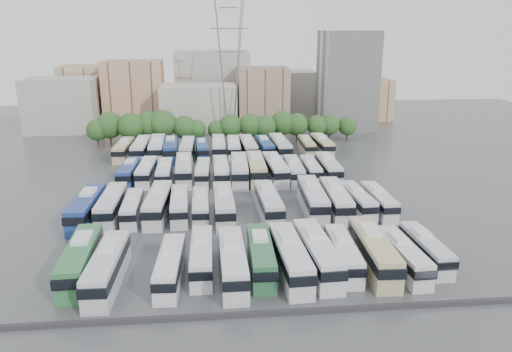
{
  "coord_description": "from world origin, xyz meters",
  "views": [
    {
      "loc": [
        -3.83,
        -75.06,
        26.79
      ],
      "look_at": [
        4.0,
        4.16,
        3.0
      ],
      "focal_mm": 35.0,
      "sensor_mm": 36.0,
      "label": 1
    }
  ],
  "objects": [
    {
      "name": "bus_r2_s4",
      "position": [
        -8.32,
        13.07,
        2.04
      ],
      "size": [
        3.26,
        13.31,
        4.15
      ],
      "rotation": [
        0.0,
        0.0,
        0.03
      ],
      "color": "silver",
      "rests_on": "ground"
    },
    {
      "name": "bus_r2_s5",
      "position": [
        -4.88,
        11.83,
        1.72
      ],
      "size": [
        2.87,
        11.25,
        3.5
      ],
      "rotation": [
        0.0,
        0.0,
        -0.04
      ],
      "color": "silver",
      "rests_on": "ground"
    },
    {
      "name": "bus_r1_s3",
      "position": [
        -11.38,
        -5.12,
        2.0
      ],
      "size": [
        3.51,
        13.13,
        4.08
      ],
      "rotation": [
        0.0,
        0.0,
        -0.05
      ],
      "color": "silver",
      "rests_on": "ground"
    },
    {
      "name": "bus_r0_s2",
      "position": [
        -15.0,
        -25.14,
        2.0
      ],
      "size": [
        3.26,
        13.1,
        4.08
      ],
      "rotation": [
        0.0,
        0.0,
        -0.03
      ],
      "color": "silver",
      "rests_on": "ground"
    },
    {
      "name": "bus_r1_s5",
      "position": [
        -5.17,
        -5.96,
        1.67
      ],
      "size": [
        2.45,
        10.87,
        3.4
      ],
      "rotation": [
        0.0,
        0.0,
        0.01
      ],
      "color": "silver",
      "rests_on": "ground"
    },
    {
      "name": "bus_r2_s6",
      "position": [
        -1.6,
        11.64,
        1.86
      ],
      "size": [
        2.69,
        12.12,
        3.8
      ],
      "rotation": [
        0.0,
        0.0,
        -0.0
      ],
      "color": "silver",
      "rests_on": "ground"
    },
    {
      "name": "bus_r2_s8",
      "position": [
        4.82,
        12.16,
        2.1
      ],
      "size": [
        3.28,
        13.7,
        4.28
      ],
      "rotation": [
        0.0,
        0.0,
        -0.02
      ],
      "color": "#BFB683",
      "rests_on": "ground"
    },
    {
      "name": "bus_r1_s6",
      "position": [
        -1.79,
        -6.52,
        1.98
      ],
      "size": [
        2.92,
        12.9,
        4.04
      ],
      "rotation": [
        0.0,
        0.0,
        0.01
      ],
      "color": "silver",
      "rests_on": "ground"
    },
    {
      "name": "bus_r3_s8",
      "position": [
        4.8,
        29.53,
        1.96
      ],
      "size": [
        3.28,
        12.85,
        4.0
      ],
      "rotation": [
        0.0,
        0.0,
        0.04
      ],
      "color": "silver",
      "rests_on": "ground"
    },
    {
      "name": "bus_r3_s6",
      "position": [
        -1.55,
        30.18,
        1.97
      ],
      "size": [
        2.93,
        12.8,
        4.0
      ],
      "rotation": [
        0.0,
        0.0,
        -0.01
      ],
      "color": "silver",
      "rests_on": "ground"
    },
    {
      "name": "bus_r3_s4",
      "position": [
        -8.24,
        29.34,
        1.93
      ],
      "size": [
        3.05,
        12.62,
        3.94
      ],
      "rotation": [
        0.0,
        0.0,
        -0.02
      ],
      "color": "silver",
      "rests_on": "ground"
    },
    {
      "name": "bus_r0_s7",
      "position": [
        1.82,
        -23.58,
        1.88
      ],
      "size": [
        3.0,
        12.28,
        3.83
      ],
      "rotation": [
        0.0,
        0.0,
        -0.03
      ],
      "color": "#2B653D",
      "rests_on": "ground"
    },
    {
      "name": "bus_r3_s13",
      "position": [
        21.35,
        30.62,
        1.87
      ],
      "size": [
        2.98,
        12.21,
        3.81
      ],
      "rotation": [
        0.0,
        0.0,
        0.03
      ],
      "color": "beige",
      "rests_on": "ground"
    },
    {
      "name": "apartment_tower",
      "position": [
        34.0,
        58.0,
        13.0
      ],
      "size": [
        14.0,
        14.0,
        26.0
      ],
      "primitive_type": "cube",
      "color": "silver",
      "rests_on": "ground"
    },
    {
      "name": "bus_r2_s12",
      "position": [
        18.13,
        11.64,
        1.95
      ],
      "size": [
        3.06,
        12.75,
        3.98
      ],
      "rotation": [
        0.0,
        0.0,
        -0.02
      ],
      "color": "silver",
      "rests_on": "ground"
    },
    {
      "name": "bus_r0_s13",
      "position": [
        21.45,
        -23.26,
        1.69
      ],
      "size": [
        2.59,
        10.99,
        3.43
      ],
      "rotation": [
        0.0,
        0.0,
        0.02
      ],
      "color": "silver",
      "rests_on": "ground"
    },
    {
      "name": "bus_r0_s1",
      "position": [
        -18.28,
        -23.03,
        2.06
      ],
      "size": [
        3.34,
        13.44,
        4.19
      ],
      "rotation": [
        0.0,
        0.0,
        0.03
      ],
      "color": "#30713F",
      "rests_on": "ground"
    },
    {
      "name": "bus_r1_s12",
      "position": [
        18.36,
        -5.93,
        1.77
      ],
      "size": [
        3.01,
        11.56,
        3.6
      ],
      "rotation": [
        0.0,
        0.0,
        0.05
      ],
      "color": "silver",
      "rests_on": "ground"
    },
    {
      "name": "bus_r2_s11",
      "position": [
        14.93,
        11.97,
        1.71
      ],
      "size": [
        2.62,
        11.14,
        3.48
      ],
      "rotation": [
        0.0,
        0.0,
        -0.02
      ],
      "color": "silver",
      "rests_on": "ground"
    },
    {
      "name": "bus_r3_s10",
      "position": [
        11.64,
        28.82,
        2.09
      ],
      "size": [
        3.45,
        13.64,
        4.25
      ],
      "rotation": [
        0.0,
        0.0,
        0.04
      ],
      "color": "silver",
      "rests_on": "ground"
    },
    {
      "name": "bus_r2_s2",
      "position": [
        -15.03,
        12.99,
        1.81
      ],
      "size": [
        2.97,
        11.8,
        3.68
      ],
      "rotation": [
        0.0,
        0.0,
        -0.04
      ],
      "color": "white",
      "rests_on": "ground"
    },
    {
      "name": "bus_r3_s7",
      "position": [
        1.67,
        29.7,
        1.9
      ],
      "size": [
        3.01,
        12.42,
        3.88
      ],
      "rotation": [
        0.0,
        0.0,
        -0.03
      ],
      "color": "silver",
      "rests_on": "ground"
    },
    {
      "name": "bus_r3_s0",
      "position": [
        -21.68,
        30.36,
        1.88
      ],
      "size": [
        3.2,
        12.34,
        3.84
      ],
      "rotation": [
        0.0,
        0.0,
        -0.04
      ],
      "color": "#C3B586",
      "rests_on": "ground"
    },
    {
      "name": "bus_r1_s0",
      "position": [
        -21.34,
        -6.07,
        2.04
      ],
      "size": [
        3.32,
        13.33,
        4.16
      ],
      "rotation": [
        0.0,
        0.0,
        -0.03
      ],
      "color": "navy",
      "rests_on": "ground"
    },
    {
      "name": "parapet",
      "position": [
        0.0,
        -33.0,
        0.25
      ],
      "size": [
        56.0,
        0.5,
        0.5
      ],
      "primitive_type": "cube",
      "color": "#2D2D30",
      "rests_on": "ground"
    },
    {
      "name": "bus_r0_s10",
      "position": [
        11.34,
        -23.8,
        1.76
      ],
      "size": [
        3.03,
        11.52,
        3.58
      ],
      "rotation": [
        0.0,
        0.0,
        -0.05
      ],
      "color": "silver",
      "rests_on": "ground"
    },
    {
      "name": "bus_r3_s2",
      "position": [
        -14.67,
        30.35,
        2.1
      ],
      "size": [
        3.35,
        13.72,
        4.28
      ],
      "rotation": [
        0.0,
        0.0,
        0.03
      ],
      "color": "silver",
      "rests_on": "ground"
    },
    {
      "name": "bus_r2_s7",
      "position": [
        1.71,
        11.48,
        2.1
      ],
      "size": [
        3.55,
        13.72,
        4.27
      ],
      "rotation": [
        0.0,
        0.0,
        -0.04
      ],
      "color": "silver",
      "rests_on": "ground"
    },
    {
      "name": "bus_r1_s10",
      "position": [
        11.63,
        -5.35,
        2.1
      ],
      "size": [
        3.56,
        13.76,
        4.28
      ],
      "rotation": [
        0.0,
        0.0,
        -0.04
      ],
      "color": "silver",
      "rests_on": "ground"
    },
    {
      "name": "bus_r1_s1",
      "position": [
        -18.09,
        -4.92,
        1.96
      ],
      "size": [
        2.92,
        12.74,
        3.99
      ],
      "rotation": [
        0.0,
        0.0,
        -0.01
      ],
      "color": "silver",
      "rests_on": "ground"
    },
    {
      "name": "city_buildings",
      "position": [
        -7.46,
        71.86,
        7.87
      ],
      "size": [
        102.0,
        35.0,
        20.0
      ],
      "color": "#9E998E",
      "rests_on": "ground"
    },
    {
      "name": "bus_r0_s9",
      "position": [
        8.23,
        -23.99,
        2.06
      ],
      "size": [
        3.54,
        13.47,
        4.19
      ],
      "rotation": [
        0.0,
        0.0,
        0.05
      ],
      "color": "silver",
      "rests_on": "ground"
    },
    {
      "name": "bus_r3_s1",
      "position": [
        -18.02,
        30.25,
        2.03
      ],
      "size": [
        3.18,
        13.24,
        4.13
      ],
      "rotation": [
        0.0,
        0.0,
        -0.02
      ],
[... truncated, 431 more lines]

